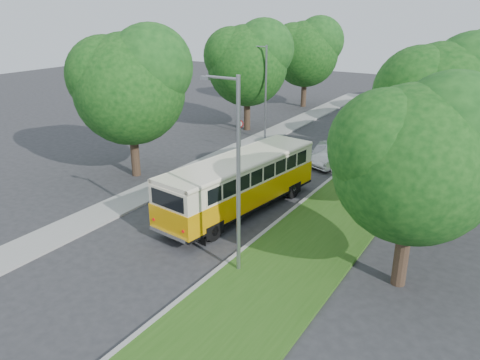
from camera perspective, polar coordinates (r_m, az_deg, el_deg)
The scene contains 13 objects.
ground at distance 23.68m, azimuth -5.88°, elevation -5.42°, with size 120.00×120.00×0.00m, color #2B2B2E.
curb at distance 25.89m, azimuth 7.27°, elevation -2.96°, with size 0.20×70.00×0.15m, color gray.
grass_verge at distance 25.12m, azimuth 12.14°, elevation -4.06°, with size 4.50×70.00×0.13m, color #295316.
sidewalk at distance 30.03m, azimuth -7.44°, elevation 0.35°, with size 2.20×70.00×0.12m, color gray.
treeline at distance 36.46m, azimuth 15.81°, elevation 12.82°, with size 24.27×41.91×9.46m.
lamppost_near at distance 17.87m, azimuth -0.45°, elevation 1.10°, with size 1.71×0.16×8.00m.
lamppost_far at distance 37.84m, azimuth 3.02°, elevation 11.02°, with size 1.71×0.16×7.50m.
warning_sign at distance 34.83m, azimuth 0.04°, elevation 6.18°, with size 0.56×0.10×2.50m.
vintage_bus at distance 24.44m, azimuth 0.00°, elevation -0.56°, with size 2.65×10.28×3.05m, color #E69F07, non-canonical shape.
car_silver at distance 33.20m, azimuth 10.21°, elevation 3.32°, with size 1.66×4.12×1.40m, color silver.
car_white at distance 32.58m, azimuth 11.99°, elevation 2.91°, with size 1.53×4.38×1.44m, color silver.
car_blue at distance 39.86m, azimuth 15.95°, elevation 5.73°, with size 1.98×4.86×1.41m, color navy.
car_grey at distance 43.48m, azimuth 16.34°, elevation 6.91°, with size 2.41×5.23×1.45m, color #55585C.
Camera 1 is at (13.16, -16.79, 10.28)m, focal length 35.00 mm.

